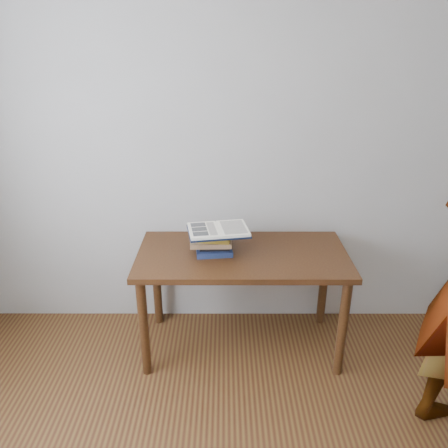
{
  "coord_description": "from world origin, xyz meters",
  "views": [
    {
      "loc": [
        0.0,
        -1.1,
        1.97
      ],
      "look_at": [
        0.0,
        1.32,
        0.94
      ],
      "focal_mm": 35.0,
      "sensor_mm": 36.0,
      "label": 1
    }
  ],
  "objects": [
    {
      "name": "open_book",
      "position": [
        -0.03,
        1.37,
        0.88
      ],
      "size": [
        0.41,
        0.31,
        0.03
      ],
      "rotation": [
        0.0,
        0.0,
        0.17
      ],
      "color": "black",
      "rests_on": "book_stack"
    },
    {
      "name": "book_stack",
      "position": [
        -0.07,
        1.39,
        0.79
      ],
      "size": [
        0.27,
        0.2,
        0.15
      ],
      "color": "#161B43",
      "rests_on": "desk"
    },
    {
      "name": "room_shell",
      "position": [
        -0.08,
        0.01,
        1.63
      ],
      "size": [
        3.54,
        3.54,
        2.62
      ],
      "color": "#A8A59F",
      "rests_on": "ground"
    },
    {
      "name": "desk",
      "position": [
        0.12,
        1.38,
        0.62
      ],
      "size": [
        1.33,
        0.67,
        0.71
      ],
      "color": "#432A10",
      "rests_on": "ground"
    }
  ]
}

